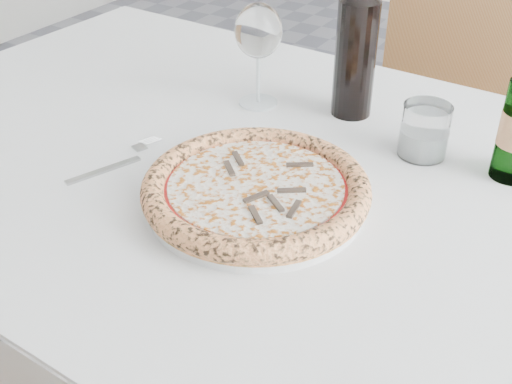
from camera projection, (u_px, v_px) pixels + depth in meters
floor at (296, 361)px, 1.67m from camera, size 5.00×6.00×0.02m
dining_table at (289, 214)px, 1.04m from camera, size 1.63×1.00×0.76m
chair_far at (457, 114)px, 1.66m from camera, size 0.52×0.52×0.93m
plate at (256, 199)px, 0.92m from camera, size 0.31×0.31×0.02m
pizza at (256, 188)px, 0.91m from camera, size 0.33×0.33×0.03m
fork at (116, 162)px, 1.01m from camera, size 0.06×0.17×0.00m
wine_glass at (258, 33)px, 1.12m from camera, size 0.08×0.08×0.19m
tumbler at (424, 134)px, 1.02m from camera, size 0.08×0.08×0.09m
wine_bottle at (356, 47)px, 1.10m from camera, size 0.07×0.07×0.29m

